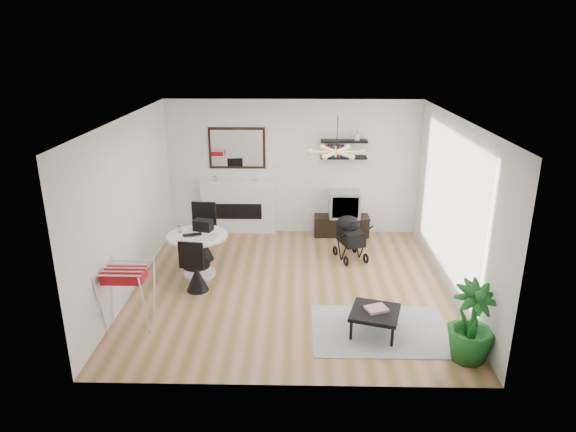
{
  "coord_description": "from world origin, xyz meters",
  "views": [
    {
      "loc": [
        0.12,
        -7.46,
        3.82
      ],
      "look_at": [
        -0.05,
        0.4,
        1.07
      ],
      "focal_mm": 32.0,
      "sensor_mm": 36.0,
      "label": 1
    }
  ],
  "objects_px": {
    "drying_rack": "(128,297)",
    "coffee_table": "(375,313)",
    "tv_console": "(341,226)",
    "stroller": "(350,239)",
    "crt_tv": "(344,204)",
    "dining_table": "(198,249)",
    "fireplace": "(238,201)",
    "potted_plant": "(472,323)"
  },
  "relations": [
    {
      "from": "dining_table",
      "to": "potted_plant",
      "type": "distance_m",
      "value": 4.46
    },
    {
      "from": "coffee_table",
      "to": "fireplace",
      "type": "bearing_deg",
      "value": 120.93
    },
    {
      "from": "drying_rack",
      "to": "potted_plant",
      "type": "height_order",
      "value": "potted_plant"
    },
    {
      "from": "stroller",
      "to": "coffee_table",
      "type": "xyz_separation_m",
      "value": [
        0.11,
        -2.53,
        -0.07
      ]
    },
    {
      "from": "dining_table",
      "to": "stroller",
      "type": "bearing_deg",
      "value": 16.66
    },
    {
      "from": "potted_plant",
      "to": "crt_tv",
      "type": "bearing_deg",
      "value": 106.02
    },
    {
      "from": "crt_tv",
      "to": "coffee_table",
      "type": "xyz_separation_m",
      "value": [
        0.13,
        -3.65,
        -0.37
      ]
    },
    {
      "from": "fireplace",
      "to": "tv_console",
      "type": "bearing_deg",
      "value": -3.42
    },
    {
      "from": "fireplace",
      "to": "potted_plant",
      "type": "relative_size",
      "value": 2.09
    },
    {
      "from": "crt_tv",
      "to": "drying_rack",
      "type": "relative_size",
      "value": 0.64
    },
    {
      "from": "crt_tv",
      "to": "dining_table",
      "type": "bearing_deg",
      "value": -143.72
    },
    {
      "from": "tv_console",
      "to": "coffee_table",
      "type": "height_order",
      "value": "tv_console"
    },
    {
      "from": "tv_console",
      "to": "coffee_table",
      "type": "bearing_deg",
      "value": -87.3
    },
    {
      "from": "stroller",
      "to": "fireplace",
      "type": "bearing_deg",
      "value": 131.06
    },
    {
      "from": "fireplace",
      "to": "potted_plant",
      "type": "xyz_separation_m",
      "value": [
        3.35,
        -4.36,
        -0.17
      ]
    },
    {
      "from": "tv_console",
      "to": "drying_rack",
      "type": "relative_size",
      "value": 1.16
    },
    {
      "from": "dining_table",
      "to": "tv_console",
      "type": "bearing_deg",
      "value": 36.82
    },
    {
      "from": "crt_tv",
      "to": "dining_table",
      "type": "height_order",
      "value": "crt_tv"
    },
    {
      "from": "dining_table",
      "to": "potted_plant",
      "type": "relative_size",
      "value": 0.97
    },
    {
      "from": "fireplace",
      "to": "crt_tv",
      "type": "bearing_deg",
      "value": -3.44
    },
    {
      "from": "crt_tv",
      "to": "potted_plant",
      "type": "height_order",
      "value": "potted_plant"
    },
    {
      "from": "drying_rack",
      "to": "coffee_table",
      "type": "bearing_deg",
      "value": -0.17
    },
    {
      "from": "crt_tv",
      "to": "tv_console",
      "type": "bearing_deg",
      "value": 175.86
    },
    {
      "from": "tv_console",
      "to": "potted_plant",
      "type": "relative_size",
      "value": 1.06
    },
    {
      "from": "tv_console",
      "to": "crt_tv",
      "type": "xyz_separation_m",
      "value": [
        0.05,
        -0.0,
        0.47
      ]
    },
    {
      "from": "dining_table",
      "to": "coffee_table",
      "type": "distance_m",
      "value": 3.23
    },
    {
      "from": "dining_table",
      "to": "potted_plant",
      "type": "xyz_separation_m",
      "value": [
        3.8,
        -2.33,
        0.03
      ]
    },
    {
      "from": "drying_rack",
      "to": "crt_tv",
      "type": "bearing_deg",
      "value": 48.71
    },
    {
      "from": "dining_table",
      "to": "fireplace",
      "type": "bearing_deg",
      "value": 77.49
    },
    {
      "from": "drying_rack",
      "to": "stroller",
      "type": "bearing_deg",
      "value": 38.03
    },
    {
      "from": "fireplace",
      "to": "drying_rack",
      "type": "bearing_deg",
      "value": -106.08
    },
    {
      "from": "fireplace",
      "to": "dining_table",
      "type": "distance_m",
      "value": 2.09
    },
    {
      "from": "drying_rack",
      "to": "tv_console",
      "type": "bearing_deg",
      "value": 49.14
    },
    {
      "from": "crt_tv",
      "to": "drying_rack",
      "type": "height_order",
      "value": "drying_rack"
    },
    {
      "from": "dining_table",
      "to": "drying_rack",
      "type": "distance_m",
      "value": 1.83
    },
    {
      "from": "fireplace",
      "to": "potted_plant",
      "type": "height_order",
      "value": "fireplace"
    },
    {
      "from": "drying_rack",
      "to": "stroller",
      "type": "relative_size",
      "value": 1.09
    },
    {
      "from": "fireplace",
      "to": "dining_table",
      "type": "xyz_separation_m",
      "value": [
        -0.45,
        -2.03,
        -0.2
      ]
    },
    {
      "from": "fireplace",
      "to": "drying_rack",
      "type": "distance_m",
      "value": 3.9
    },
    {
      "from": "fireplace",
      "to": "stroller",
      "type": "height_order",
      "value": "fireplace"
    },
    {
      "from": "tv_console",
      "to": "stroller",
      "type": "bearing_deg",
      "value": -86.75
    },
    {
      "from": "stroller",
      "to": "crt_tv",
      "type": "bearing_deg",
      "value": 72.08
    }
  ]
}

